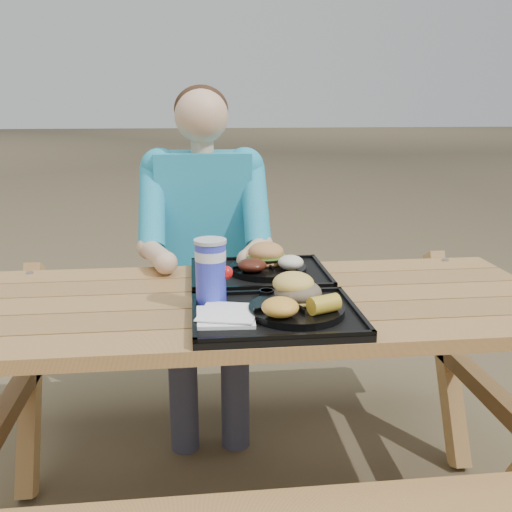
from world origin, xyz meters
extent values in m
plane|color=#999999|center=(0.00, 0.00, 0.00)|extent=(60.00, 60.00, 0.00)
cube|color=black|center=(0.03, -0.19, 0.76)|extent=(0.45, 0.35, 0.02)
cube|color=black|center=(0.03, 0.19, 0.76)|extent=(0.45, 0.35, 0.02)
cylinder|color=black|center=(0.09, -0.20, 0.78)|extent=(0.26, 0.26, 0.02)
cylinder|color=black|center=(0.06, 0.20, 0.78)|extent=(0.26, 0.26, 0.02)
cube|color=white|center=(-0.11, -0.22, 0.78)|extent=(0.16, 0.16, 0.02)
cylinder|color=#1A25C7|center=(-0.14, -0.08, 0.86)|extent=(0.09, 0.09, 0.17)
cylinder|color=black|center=(0.02, -0.07, 0.78)|extent=(0.04, 0.04, 0.03)
cylinder|color=gold|center=(0.10, -0.07, 0.78)|extent=(0.05, 0.05, 0.03)
ellipsoid|color=gold|center=(0.03, -0.27, 0.81)|extent=(0.10, 0.10, 0.05)
cube|color=black|center=(-0.14, 0.21, 0.77)|extent=(0.04, 0.17, 0.01)
ellipsoid|color=#44180D|center=(0.00, 0.14, 0.81)|extent=(0.09, 0.09, 0.04)
ellipsoid|color=#EFE7CB|center=(0.13, 0.15, 0.81)|extent=(0.08, 0.08, 0.05)
camera|label=1|loc=(-0.18, -1.62, 1.32)|focal=40.00mm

